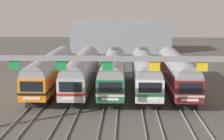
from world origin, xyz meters
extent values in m
plane|color=#4C4944|center=(0.00, 0.00, 0.00)|extent=(160.00, 160.00, 0.00)
cube|color=gray|center=(-8.61, 17.00, 0.07)|extent=(0.07, 70.00, 0.15)
cube|color=gray|center=(-7.18, 17.00, 0.07)|extent=(0.07, 70.00, 0.15)
cube|color=gray|center=(-4.67, 17.00, 0.07)|extent=(0.07, 70.00, 0.15)
cube|color=gray|center=(-3.23, 17.00, 0.07)|extent=(0.07, 70.00, 0.15)
cube|color=gray|center=(-0.72, 17.00, 0.07)|extent=(0.07, 70.00, 0.15)
cube|color=gray|center=(0.72, 17.00, 0.07)|extent=(0.07, 70.00, 0.15)
cube|color=gray|center=(3.23, 17.00, 0.07)|extent=(0.07, 70.00, 0.15)
cube|color=gray|center=(4.67, 17.00, 0.07)|extent=(0.07, 70.00, 0.15)
cube|color=gray|center=(7.18, 17.00, 0.07)|extent=(0.07, 70.00, 0.15)
cube|color=gray|center=(8.61, 17.00, 0.07)|extent=(0.07, 70.00, 0.15)
cube|color=orange|center=(-7.90, 0.00, 2.23)|extent=(2.85, 18.00, 2.35)
cube|color=black|center=(-7.90, 0.00, 1.87)|extent=(2.88, 18.02, 0.28)
cylinder|color=gray|center=(-7.90, 0.00, 3.40)|extent=(2.74, 17.64, 2.74)
cube|color=black|center=(-7.90, -9.02, 2.70)|extent=(2.28, 0.06, 1.03)
cube|color=silver|center=(-7.90, -9.02, 1.47)|extent=(1.71, 0.05, 0.24)
cube|color=black|center=(-7.90, -6.30, 0.53)|extent=(2.28, 2.60, 1.05)
cube|color=black|center=(-7.90, 6.30, 0.53)|extent=(2.28, 2.60, 1.05)
cube|color=#B2B5BA|center=(-3.95, 0.00, 2.23)|extent=(2.85, 18.00, 2.35)
cube|color=#B21E1E|center=(-3.95, 0.00, 1.87)|extent=(2.88, 18.02, 0.28)
cylinder|color=gray|center=(-3.95, 0.00, 3.40)|extent=(2.74, 17.64, 2.74)
cube|color=black|center=(-3.95, -9.02, 2.70)|extent=(2.28, 0.06, 1.03)
cube|color=silver|center=(-3.95, -9.02, 1.47)|extent=(1.71, 0.05, 0.24)
cube|color=black|center=(-3.95, -6.30, 0.53)|extent=(2.28, 2.60, 1.05)
cube|color=black|center=(-3.95, 6.30, 0.53)|extent=(2.28, 2.60, 1.05)
cube|color=#236B42|center=(0.00, 0.00, 2.23)|extent=(2.85, 18.00, 2.35)
cube|color=silver|center=(0.00, 0.00, 1.87)|extent=(2.88, 18.02, 0.28)
cylinder|color=gray|center=(0.00, 0.00, 3.40)|extent=(2.74, 17.64, 2.74)
cube|color=black|center=(0.00, -9.02, 2.70)|extent=(2.28, 0.06, 1.03)
cube|color=silver|center=(0.00, -9.02, 1.47)|extent=(1.71, 0.05, 0.24)
cube|color=black|center=(0.00, -6.30, 0.53)|extent=(2.28, 2.60, 1.05)
cube|color=black|center=(0.00, 6.30, 0.53)|extent=(2.28, 2.60, 1.05)
cube|color=#4C4C51|center=(0.00, 5.04, 4.95)|extent=(1.10, 1.10, 0.20)
cube|color=white|center=(3.95, 0.00, 2.23)|extent=(2.85, 18.00, 2.35)
cube|color=#198C4C|center=(3.95, 0.00, 1.87)|extent=(2.88, 18.02, 0.28)
cylinder|color=gray|center=(3.95, 0.00, 3.40)|extent=(2.74, 17.64, 2.74)
cube|color=black|center=(3.95, -9.02, 2.70)|extent=(2.28, 0.06, 1.03)
cube|color=silver|center=(3.95, -9.02, 1.47)|extent=(1.71, 0.05, 0.24)
cube|color=black|center=(3.95, -6.30, 0.53)|extent=(2.28, 2.60, 1.05)
cube|color=black|center=(3.95, 6.30, 0.53)|extent=(2.28, 2.60, 1.05)
cube|color=#4C4C51|center=(3.95, 5.04, 4.95)|extent=(1.10, 1.10, 0.20)
cube|color=maroon|center=(7.90, 0.00, 2.23)|extent=(2.85, 18.00, 2.35)
cube|color=beige|center=(7.90, 0.00, 1.87)|extent=(2.88, 18.02, 0.28)
cylinder|color=gray|center=(7.90, 0.00, 3.40)|extent=(2.74, 17.64, 2.74)
cube|color=black|center=(7.90, -9.02, 2.70)|extent=(2.28, 0.06, 1.03)
cube|color=silver|center=(7.90, -9.02, 1.47)|extent=(1.71, 0.05, 0.24)
cube|color=black|center=(7.90, -6.30, 0.53)|extent=(2.28, 2.60, 1.05)
cube|color=black|center=(7.90, 6.30, 0.53)|extent=(2.28, 2.60, 1.05)
cube|color=gray|center=(0.00, -13.50, 6.25)|extent=(20.59, 0.32, 0.44)
cube|color=#198C3F|center=(-7.90, -13.50, 5.63)|extent=(0.90, 0.08, 0.80)
cube|color=#198C3F|center=(-3.95, -13.50, 5.63)|extent=(0.90, 0.08, 0.80)
cube|color=#198C3F|center=(0.00, -13.50, 5.63)|extent=(0.90, 0.08, 0.80)
cube|color=yellow|center=(3.95, -13.50, 5.63)|extent=(0.90, 0.08, 0.80)
cube|color=yellow|center=(7.90, -13.50, 5.63)|extent=(0.90, 0.08, 0.80)
cylinder|color=#3F382D|center=(0.00, -13.50, 5.15)|extent=(20.59, 0.03, 0.03)
cube|color=gray|center=(0.39, 40.06, 3.60)|extent=(23.38, 10.00, 7.19)
camera|label=1|loc=(1.48, -41.00, 10.40)|focal=53.38mm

